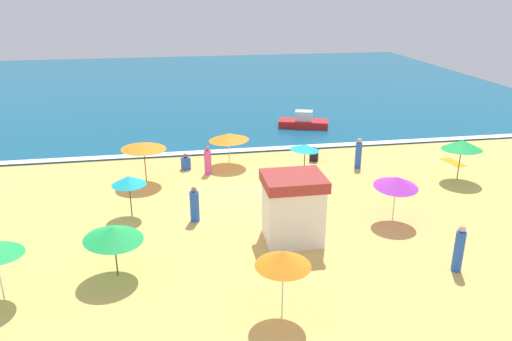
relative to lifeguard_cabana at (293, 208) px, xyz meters
The scene contains 21 objects.
ground_plane 5.53m from the lifeguard_cabana, 102.61° to the left, with size 60.00×60.00×0.00m, color #EDBC60.
ocean_water 33.26m from the lifeguard_cabana, 92.01° to the left, with size 60.00×44.00×0.10m, color #0F567A.
wave_breaker_foam 11.65m from the lifeguard_cabana, 95.79° to the left, with size 57.00×0.70×0.01m, color white.
lifeguard_cabana is the anchor object (origin of this frame).
beach_umbrella_1 9.50m from the lifeguard_cabana, 129.15° to the left, with size 2.55×2.55×2.17m.
beach_umbrella_2 9.34m from the lifeguard_cabana, 98.69° to the left, with size 2.92×2.92×1.91m.
beach_umbrella_3 7.31m from the lifeguard_cabana, 152.66° to the left, with size 1.85×1.86×1.90m.
beach_umbrella_4 11.28m from the lifeguard_cabana, 25.81° to the left, with size 2.79×2.79×2.21m.
beach_umbrella_5 6.87m from the lifeguard_cabana, 167.30° to the right, with size 2.78×2.77×1.98m.
beach_umbrella_6 6.83m from the lifeguard_cabana, 70.90° to the left, with size 1.81×1.79×1.94m.
beach_umbrella_7 5.04m from the lifeguard_cabana, 107.38° to the right, with size 2.38×2.38×2.31m.
beach_umbrella_8 4.79m from the lifeguard_cabana, 10.44° to the left, with size 1.92×1.95×2.14m.
beachgoer_0 8.51m from the lifeguard_cabana, 108.68° to the left, with size 0.43×0.43×1.55m.
beachgoer_1 9.41m from the lifeguard_cabana, 53.23° to the left, with size 0.45×0.45×1.73m.
beachgoer_2 4.49m from the lifeguard_cabana, 147.70° to the left, with size 0.53×0.53×1.60m.
beachgoer_5 9.84m from the lifeguard_cabana, 68.76° to the left, with size 0.61×0.61×0.87m.
beachgoer_6 6.21m from the lifeguard_cabana, 31.97° to the right, with size 0.49×0.49×1.79m.
beachgoer_7 9.81m from the lifeguard_cabana, 113.37° to the left, with size 0.54×0.54×0.92m.
beach_towel_1 13.67m from the lifeguard_cabana, 33.00° to the left, with size 0.89×1.69×0.01m.
beach_towel_3 7.59m from the lifeguard_cabana, 78.85° to the left, with size 1.43×0.85×0.01m.
small_boat_0 16.73m from the lifeguard_cabana, 73.42° to the left, with size 3.72×2.38×1.17m.
Camera 1 is at (-3.33, -22.50, 9.62)m, focal length 34.88 mm.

